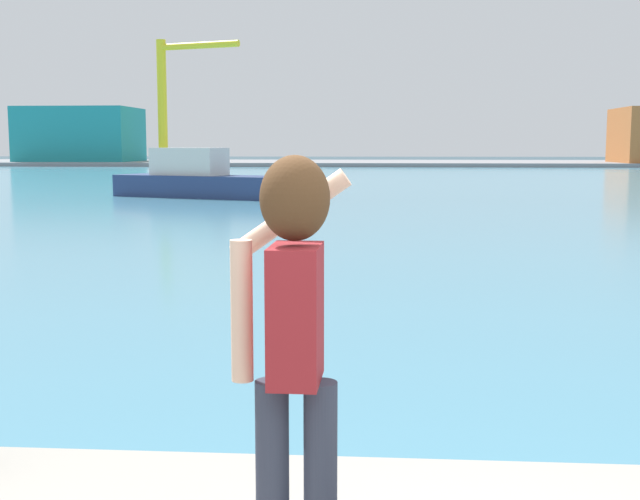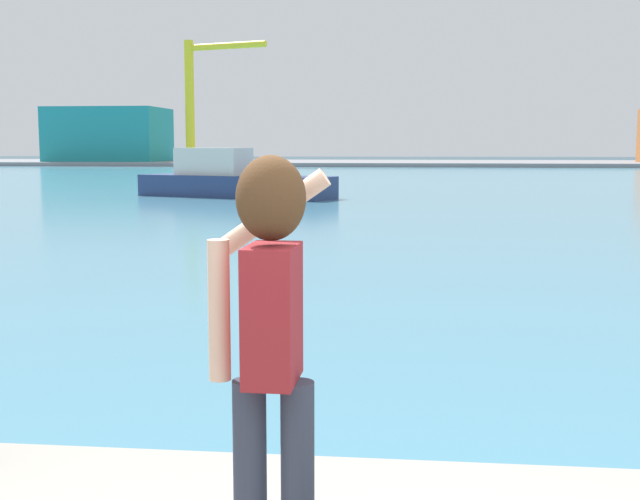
# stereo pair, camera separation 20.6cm
# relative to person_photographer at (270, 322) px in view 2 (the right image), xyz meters

# --- Properties ---
(ground_plane) EXTENTS (220.00, 220.00, 0.00)m
(ground_plane) POSITION_rel_person_photographer_xyz_m (0.55, 49.29, -1.56)
(ground_plane) COLOR #334751
(harbor_water) EXTENTS (140.00, 100.00, 0.02)m
(harbor_water) POSITION_rel_person_photographer_xyz_m (0.55, 51.29, -1.55)
(harbor_water) COLOR teal
(harbor_water) RESTS_ON ground_plane
(far_shore_dock) EXTENTS (140.00, 20.00, 0.43)m
(far_shore_dock) POSITION_rel_person_photographer_xyz_m (0.55, 91.29, -1.34)
(far_shore_dock) COLOR gray
(far_shore_dock) RESTS_ON ground_plane
(person_photographer) EXTENTS (0.52, 0.55, 1.74)m
(person_photographer) POSITION_rel_person_photographer_xyz_m (0.00, 0.00, 0.00)
(person_photographer) COLOR #2D3342
(person_photographer) RESTS_ON quay_promenade
(boat_moored) EXTENTS (9.10, 5.15, 2.13)m
(boat_moored) POSITION_rel_person_photographer_xyz_m (-7.25, 31.90, -0.80)
(boat_moored) COLOR navy
(boat_moored) RESTS_ON harbor_water
(warehouse_left) EXTENTS (12.51, 9.48, 6.06)m
(warehouse_left) POSITION_rel_person_photographer_xyz_m (-33.99, 88.98, 1.90)
(warehouse_left) COLOR teal
(warehouse_left) RESTS_ON far_shore_dock
(port_crane) EXTENTS (9.43, 3.68, 12.93)m
(port_crane) POSITION_rel_person_photographer_xyz_m (-22.05, 84.07, 6.81)
(port_crane) COLOR yellow
(port_crane) RESTS_ON far_shore_dock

